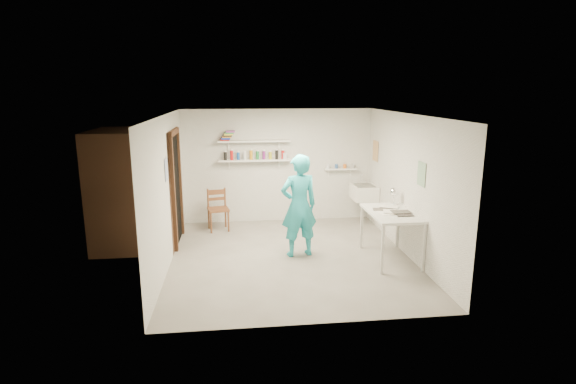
{
  "coord_description": "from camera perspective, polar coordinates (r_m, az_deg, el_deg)",
  "views": [
    {
      "loc": [
        -0.9,
        -7.15,
        2.79
      ],
      "look_at": [
        0.0,
        0.4,
        1.05
      ],
      "focal_mm": 28.0,
      "sensor_mm": 36.0,
      "label": 1
    }
  ],
  "objects": [
    {
      "name": "wall_front",
      "position": [
        5.22,
        3.46,
        -4.88
      ],
      "size": [
        4.0,
        0.02,
        2.4
      ],
      "primitive_type": "cube",
      "color": "silver",
      "rests_on": "ground"
    },
    {
      "name": "poster_right_b",
      "position": [
        7.32,
        16.58,
        2.19
      ],
      "size": [
        0.01,
        0.3,
        0.38
      ],
      "primitive_type": "cube",
      "color": "#3F724C",
      "rests_on": "wall_right"
    },
    {
      "name": "ceiling",
      "position": [
        7.21,
        0.38,
        9.87
      ],
      "size": [
        4.0,
        4.5,
        0.02
      ],
      "primitive_type": "cube",
      "color": "silver",
      "rests_on": "wall_back"
    },
    {
      "name": "desk_lamp",
      "position": [
        8.04,
        13.33,
        0.01
      ],
      "size": [
        0.15,
        0.15,
        0.15
      ],
      "primitive_type": "sphere",
      "color": "white",
      "rests_on": "work_table"
    },
    {
      "name": "wooden_chair",
      "position": [
        9.14,
        -8.86,
        -2.19
      ],
      "size": [
        0.47,
        0.46,
        0.87
      ],
      "primitive_type": "cube",
      "rotation": [
        0.0,
        0.0,
        0.19
      ],
      "color": "brown",
      "rests_on": "ground"
    },
    {
      "name": "ledge_shelf",
      "position": [
        9.73,
        6.69,
        2.93
      ],
      "size": [
        0.7,
        0.14,
        0.03
      ],
      "primitive_type": "cube",
      "color": "white",
      "rests_on": "wall_back"
    },
    {
      "name": "wall_back",
      "position": [
        9.58,
        -1.31,
        3.34
      ],
      "size": [
        4.0,
        0.02,
        2.4
      ],
      "primitive_type": "cube",
      "color": "silver",
      "rests_on": "ground"
    },
    {
      "name": "man",
      "position": [
        7.56,
        1.4,
        -1.76
      ],
      "size": [
        0.71,
        0.54,
        1.75
      ],
      "primitive_type": "imported",
      "rotation": [
        0.0,
        0.0,
        3.35
      ],
      "color": "#25ACB9",
      "rests_on": "ground"
    },
    {
      "name": "ledge_pots",
      "position": [
        9.72,
        6.7,
        3.27
      ],
      "size": [
        0.48,
        0.07,
        0.09
      ],
      "color": "silver",
      "rests_on": "ledge_shelf"
    },
    {
      "name": "work_table",
      "position": [
        7.69,
        12.9,
        -5.45
      ],
      "size": [
        0.74,
        1.24,
        0.83
      ],
      "primitive_type": "cube",
      "color": "silver",
      "rests_on": "ground"
    },
    {
      "name": "doorway_recess",
      "position": [
        8.46,
        -14.04,
        0.29
      ],
      "size": [
        0.02,
        0.9,
        2.0
      ],
      "primitive_type": "cube",
      "color": "black",
      "rests_on": "wall_left"
    },
    {
      "name": "corridor_box",
      "position": [
        8.57,
        -18.77,
        0.49
      ],
      "size": [
        1.4,
        1.5,
        2.1
      ],
      "primitive_type": "cube",
      "color": "brown",
      "rests_on": "ground"
    },
    {
      "name": "wall_right",
      "position": [
        7.88,
        15.03,
        0.8
      ],
      "size": [
        0.02,
        4.5,
        2.4
      ],
      "primitive_type": "cube",
      "color": "silver",
      "rests_on": "ground"
    },
    {
      "name": "shelf_lower",
      "position": [
        9.4,
        -4.29,
        4.05
      ],
      "size": [
        1.5,
        0.22,
        0.03
      ],
      "primitive_type": "cube",
      "color": "white",
      "rests_on": "wall_back"
    },
    {
      "name": "shelf_upper",
      "position": [
        9.34,
        -4.33,
        6.47
      ],
      "size": [
        1.5,
        0.22,
        0.03
      ],
      "primitive_type": "cube",
      "color": "white",
      "rests_on": "wall_back"
    },
    {
      "name": "book_stack",
      "position": [
        9.33,
        -7.68,
        7.08
      ],
      "size": [
        0.3,
        0.14,
        0.2
      ],
      "color": "red",
      "rests_on": "shelf_upper"
    },
    {
      "name": "papers",
      "position": [
        7.57,
        13.06,
        -2.38
      ],
      "size": [
        0.3,
        0.22,
        0.03
      ],
      "color": "silver",
      "rests_on": "work_table"
    },
    {
      "name": "door_jamb_far",
      "position": [
        8.95,
        -13.53,
        0.99
      ],
      "size": [
        0.06,
        0.1,
        2.0
      ],
      "primitive_type": "cube",
      "color": "brown",
      "rests_on": "ground"
    },
    {
      "name": "door_jamb_near",
      "position": [
        7.98,
        -14.33,
        -0.48
      ],
      "size": [
        0.06,
        0.1,
        2.0
      ],
      "primitive_type": "cube",
      "color": "brown",
      "rests_on": "ground"
    },
    {
      "name": "poster_right_a",
      "position": [
        9.48,
        11.04,
        5.15
      ],
      "size": [
        0.01,
        0.34,
        0.42
      ],
      "primitive_type": "cube",
      "color": "#995933",
      "rests_on": "wall_right"
    },
    {
      "name": "wall_clock",
      "position": [
        7.71,
        1.52,
        0.75
      ],
      "size": [
        0.32,
        0.1,
        0.32
      ],
      "primitive_type": "cylinder",
      "rotation": [
        1.57,
        0.0,
        0.21
      ],
      "color": "beige",
      "rests_on": "man"
    },
    {
      "name": "spray_cans",
      "position": [
        9.38,
        -4.3,
        4.65
      ],
      "size": [
        1.32,
        0.06,
        0.17
      ],
      "color": "black",
      "rests_on": "shelf_lower"
    },
    {
      "name": "poster_left",
      "position": [
        7.39,
        -15.19,
        2.77
      ],
      "size": [
        0.01,
        0.28,
        0.36
      ],
      "primitive_type": "cube",
      "color": "#334C7F",
      "rests_on": "wall_left"
    },
    {
      "name": "floor",
      "position": [
        7.73,
        0.35,
        -8.35
      ],
      "size": [
        4.0,
        4.5,
        0.02
      ],
      "primitive_type": "cube",
      "color": "slate",
      "rests_on": "ground"
    },
    {
      "name": "door_lintel",
      "position": [
        8.3,
        -14.3,
        7.38
      ],
      "size": [
        0.06,
        1.05,
        0.1
      ],
      "primitive_type": "cube",
      "color": "brown",
      "rests_on": "wall_left"
    },
    {
      "name": "wall_left",
      "position": [
        7.41,
        -15.25,
        0.03
      ],
      "size": [
        0.02,
        4.5,
        2.4
      ],
      "primitive_type": "cube",
      "color": "silver",
      "rests_on": "ground"
    },
    {
      "name": "belfast_sink",
      "position": [
        9.47,
        9.63,
        -0.04
      ],
      "size": [
        0.48,
        0.6,
        0.3
      ],
      "primitive_type": "cube",
      "color": "white",
      "rests_on": "wall_right"
    }
  ]
}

